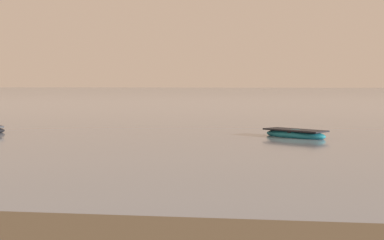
# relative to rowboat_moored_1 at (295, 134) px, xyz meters

# --- Properties ---
(rowboat_moored_1) EXTENTS (4.62, 4.10, 0.73)m
(rowboat_moored_1) POSITION_rel_rowboat_moored_1_xyz_m (0.00, 0.00, 0.00)
(rowboat_moored_1) COLOR #197084
(rowboat_moored_1) RESTS_ON ground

